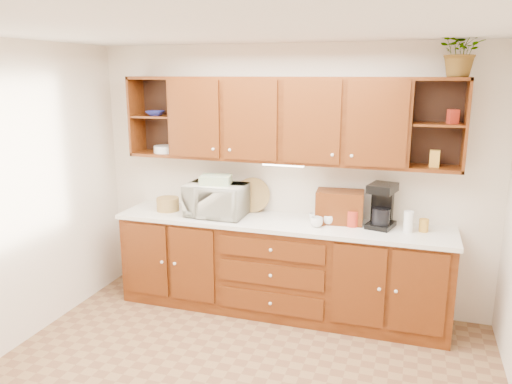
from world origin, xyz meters
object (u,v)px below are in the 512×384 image
Objects in this scene: microwave at (216,200)px; bread_box at (340,207)px; potted_plant at (462,51)px; coffee_maker at (382,206)px.

bread_box is (1.20, 0.15, -0.01)m from microwave.
potted_plant is at bearing 4.14° from microwave.
potted_plant reaches higher than microwave.
bread_box is at bearing 179.28° from potted_plant.
potted_plant is (0.57, 0.01, 1.37)m from coffee_maker.
potted_plant reaches higher than bread_box.
bread_box is 1.03× the size of potted_plant.
bread_box is 1.07× the size of coffee_maker.
microwave is 1.21m from bread_box.
microwave is 2.57m from potted_plant.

